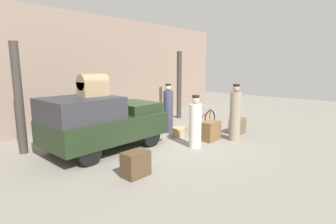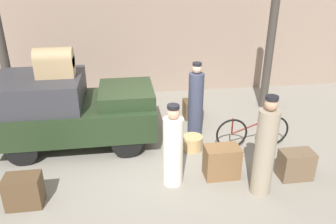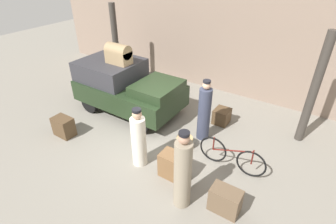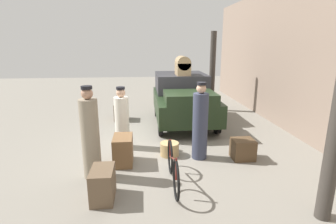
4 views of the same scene
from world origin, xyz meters
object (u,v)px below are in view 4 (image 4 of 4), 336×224
Objects in this scene: bicycle at (173,167)px; suitcase_small_leather at (243,149)px; truck at (183,98)px; trunk_large_brown at (103,184)px; trunk_on_truck_roof at (183,66)px; porter_carrying_trunk at (200,124)px; conductor_in_dark_uniform at (90,136)px; trunk_umber_medium at (120,112)px; porter_standing_middle at (122,120)px; wicker_basket at (170,149)px; suitcase_tan_flat at (123,150)px.

bicycle is 2.05m from suitcase_small_leather.
truck is 5.51× the size of trunk_large_brown.
trunk_large_brown is at bearing -25.14° from truck.
trunk_on_truck_roof reaches higher than suitcase_small_leather.
bicycle is 0.94× the size of porter_carrying_trunk.
trunk_umber_medium is at bearing 176.88° from conductor_in_dark_uniform.
conductor_in_dark_uniform is 4.61m from trunk_on_truck_roof.
truck is 2.80m from porter_standing_middle.
wicker_basket is at bearing 23.93° from trunk_umber_medium.
conductor_in_dark_uniform is (-0.47, -1.60, 0.50)m from bicycle.
trunk_large_brown is at bearing -37.60° from wicker_basket.
conductor_in_dark_uniform is at bearing -73.59° from porter_carrying_trunk.
truck reaches higher than suitcase_tan_flat.
suitcase_tan_flat reaches higher than trunk_umber_medium.
bicycle is 1.45m from suitcase_tan_flat.
wicker_basket is 1.15m from suitcase_tan_flat.
porter_standing_middle is (-2.00, -1.10, 0.36)m from bicycle.
trunk_umber_medium is (-4.62, -1.37, -0.08)m from bicycle.
trunk_large_brown is at bearing 21.12° from conductor_in_dark_uniform.
suitcase_tan_flat is (-0.02, -2.79, 0.08)m from suitcase_small_leather.
trunk_on_truck_roof is (-3.09, 0.04, 1.09)m from porter_carrying_trunk.
conductor_in_dark_uniform is at bearing -106.23° from bicycle.
bicycle is 4.60m from trunk_on_truck_roof.
suitcase_tan_flat is (-1.03, -1.02, -0.05)m from bicycle.
porter_standing_middle reaches higher than wicker_basket.
conductor_in_dark_uniform is at bearing -33.85° from truck.
conductor_in_dark_uniform reaches higher than trunk_umber_medium.
wicker_basket is at bearing 142.40° from trunk_large_brown.
truck is at bearing 146.15° from conductor_in_dark_uniform.
trunk_umber_medium is (-3.25, -1.44, 0.13)m from wicker_basket.
conductor_in_dark_uniform is 0.98m from suitcase_tan_flat.
trunk_on_truck_roof reaches higher than trunk_umber_medium.
suitcase_small_leather is at bearing 41.06° from trunk_umber_medium.
suitcase_tan_flat is at bearing -85.72° from porter_carrying_trunk.
trunk_umber_medium is (-5.00, -0.10, 0.00)m from trunk_large_brown.
trunk_on_truck_roof reaches higher than conductor_in_dark_uniform.
conductor_in_dark_uniform reaches higher than truck.
trunk_large_brown is 5.00m from trunk_umber_medium.
conductor_in_dark_uniform is at bearing -158.88° from trunk_large_brown.
conductor_in_dark_uniform is 1.08m from trunk_large_brown.
conductor_in_dark_uniform is 3.71× the size of suitcase_small_leather.
wicker_basket is at bearing 61.50° from porter_standing_middle.
porter_standing_middle is at bearing -109.08° from suitcase_small_leather.
suitcase_tan_flat is at bearing -31.12° from truck.
porter_carrying_trunk is 4.10m from trunk_umber_medium.
porter_carrying_trunk is 3.28m from trunk_on_truck_roof.
trunk_umber_medium is (-4.16, 0.23, -0.58)m from conductor_in_dark_uniform.
bicycle is at bearing -3.10° from wicker_basket.
suitcase_small_leather is at bearing 17.68° from truck.
trunk_umber_medium is at bearing -148.30° from porter_carrying_trunk.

